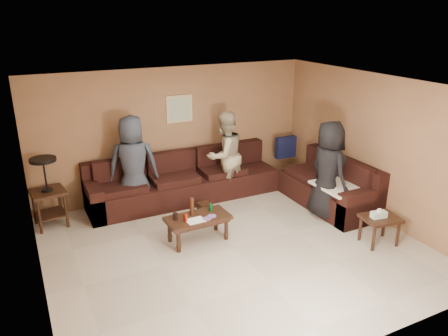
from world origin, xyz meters
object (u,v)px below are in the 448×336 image
person_middle (225,155)px  person_right (328,170)px  person_left (133,165)px  side_table_right (380,220)px  sectional_sofa (235,186)px  coffee_table (198,220)px  waste_bin (205,210)px  end_table_left (47,191)px

person_middle → person_right: size_ratio=0.98×
person_left → side_table_right: bearing=153.5°
sectional_sofa → person_left: size_ratio=2.60×
coffee_table → waste_bin: bearing=58.3°
end_table_left → person_left: (1.46, -0.08, 0.26)m
coffee_table → person_middle: size_ratio=0.60×
person_right → person_left: bearing=61.5°
coffee_table → end_table_left: 2.60m
person_left → sectional_sofa: bearing=-177.8°
end_table_left → waste_bin: 2.68m
person_middle → person_right: (1.22, -1.57, 0.02)m
end_table_left → side_table_right: 5.43m
waste_bin → end_table_left: bearing=160.8°
coffee_table → end_table_left: size_ratio=0.84×
side_table_right → waste_bin: 2.94m
end_table_left → sectional_sofa: bearing=-9.2°
person_middle → coffee_table: bearing=35.1°
end_table_left → side_table_right: (4.56, -2.94, -0.24)m
end_table_left → person_right: bearing=-21.9°
coffee_table → side_table_right: bearing=-28.1°
sectional_sofa → person_left: person_left is taller
sectional_sofa → side_table_right: bearing=-61.9°
person_left → waste_bin: bearing=158.7°
side_table_right → sectional_sofa: bearing=118.1°
side_table_right → person_right: size_ratio=0.35×
coffee_table → waste_bin: 0.88m
coffee_table → person_right: person_right is taller
waste_bin → person_middle: person_middle is taller
person_middle → person_left: bearing=-19.0°
sectional_sofa → end_table_left: end_table_left is taller
sectional_sofa → coffee_table: bearing=-139.1°
person_left → person_middle: (1.75, -0.13, -0.04)m
end_table_left → person_middle: (3.21, -0.20, 0.22)m
end_table_left → person_left: 1.49m
waste_bin → person_right: bearing=-25.1°
coffee_table → person_left: 1.71m
sectional_sofa → person_right: size_ratio=2.67×
person_right → waste_bin: bearing=66.2°
side_table_right → person_middle: person_middle is taller
person_middle → person_right: bearing=113.0°
person_middle → end_table_left: bearing=-18.4°
sectional_sofa → person_middle: person_middle is taller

